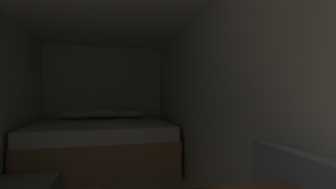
# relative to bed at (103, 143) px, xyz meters

# --- Properties ---
(wall_back) EXTENTS (2.37, 0.05, 2.14)m
(wall_back) POSITION_rel_bed_xyz_m (0.00, 0.90, 0.70)
(wall_back) COLOR silver
(wall_back) RESTS_ON ground
(wall_right) EXTENTS (0.05, 5.09, 2.14)m
(wall_right) POSITION_rel_bed_xyz_m (1.16, -1.67, 0.70)
(wall_right) COLOR silver
(wall_right) RESTS_ON ground
(bed) EXTENTS (2.15, 1.71, 0.91)m
(bed) POSITION_rel_bed_xyz_m (0.00, 0.00, 0.00)
(bed) COLOR tan
(bed) RESTS_ON ground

